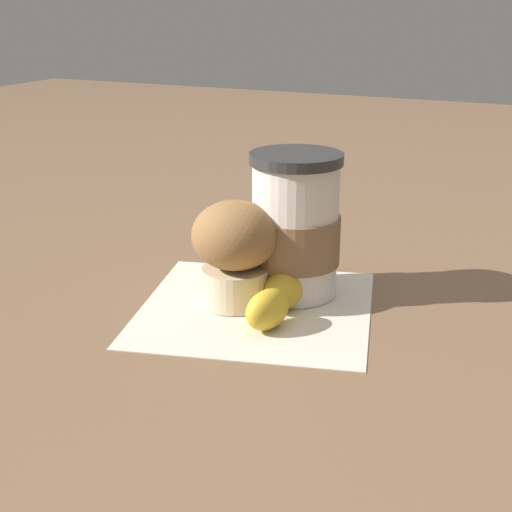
{
  "coord_description": "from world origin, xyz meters",
  "views": [
    {
      "loc": [
        0.55,
        0.26,
        0.27
      ],
      "look_at": [
        0.0,
        0.0,
        0.05
      ],
      "focal_mm": 50.0,
      "sensor_mm": 36.0,
      "label": 1
    }
  ],
  "objects": [
    {
      "name": "muffin",
      "position": [
        0.0,
        -0.02,
        0.06
      ],
      "size": [
        0.08,
        0.08,
        0.1
      ],
      "color": "beige",
      "rests_on": "paper_napkin"
    },
    {
      "name": "coffee_cup",
      "position": [
        -0.05,
        0.02,
        0.07
      ],
      "size": [
        0.09,
        0.09,
        0.14
      ],
      "color": "silver",
      "rests_on": "paper_napkin"
    },
    {
      "name": "banana",
      "position": [
        -0.01,
        0.02,
        0.02
      ],
      "size": [
        0.15,
        0.07,
        0.04
      ],
      "color": "gold",
      "rests_on": "paper_napkin"
    },
    {
      "name": "ground_plane",
      "position": [
        0.0,
        0.0,
        0.0
      ],
      "size": [
        3.0,
        3.0,
        0.0
      ],
      "primitive_type": "plane",
      "color": "brown"
    },
    {
      "name": "paper_napkin",
      "position": [
        0.0,
        0.0,
        0.0
      ],
      "size": [
        0.26,
        0.26,
        0.0
      ],
      "primitive_type": "cube",
      "rotation": [
        0.0,
        0.0,
        0.26
      ],
      "color": "beige",
      "rests_on": "ground_plane"
    }
  ]
}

